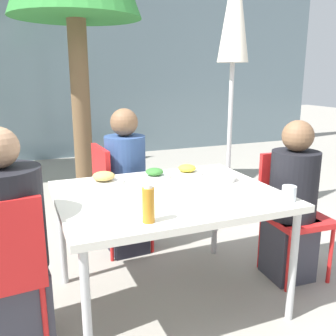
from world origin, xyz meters
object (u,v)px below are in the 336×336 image
Objects in this scene: chair_left at (0,266)px; person_left at (9,251)px; chair_right at (291,204)px; bottle at (148,204)px; drinking_cup at (289,193)px; salad_bowl at (221,177)px; person_right at (292,206)px; person_far at (126,186)px; chair_far at (114,190)px; closed_umbrella at (234,28)px.

person_left is (0.04, 0.08, 0.04)m from chair_left.
chair_right is 1.32m from bottle.
salad_bowl is (-0.14, 0.50, -0.02)m from drinking_cup.
person_right is 1.25m from person_far.
closed_umbrella reaches higher than chair_far.
closed_umbrella is 2.25m from bottle.
closed_umbrella is 1.60m from salad_bowl.
person_right is 1.29× the size of chair_far.
chair_far is 1.42m from drinking_cup.
closed_umbrella reaches higher than bottle.
chair_far is 4.62× the size of bottle.
chair_right is 1.00× the size of chair_far.
chair_left is 0.75× the size of person_far.
person_far is 13.83× the size of drinking_cup.
person_right is (1.84, 0.11, 0.02)m from chair_left.
chair_left is at bearing -43.29° from chair_far.
chair_left is 1.84m from person_right.
salad_bowl is at bearing -5.55° from chair_right.
drinking_cup is 0.52m from salad_bowl.
chair_right is at bearing 18.94° from bottle.
bottle is (-1.16, -0.34, 0.28)m from person_right.
bottle is at bearing -9.76° from chair_far.
salad_bowl is at bearing 6.06° from chair_left.
person_right is at bearing 58.02° from chair_right.
drinking_cup is at bearing 24.45° from person_far.
drinking_cup is (-0.52, -1.50, -1.05)m from closed_umbrella.
person_right is 0.54m from salad_bowl.
person_right is 5.95× the size of bottle.
person_left is at bearing -172.04° from salad_bowl.
chair_far is at bearing 44.14° from person_left.
closed_umbrella reaches higher than chair_right.
chair_right is 1.25m from person_far.
salad_bowl is at bearing 34.77° from chair_far.
person_right reaches higher than salad_bowl.
bottle is at bearing -14.00° from person_far.
person_left is 1.86m from chair_right.
person_far is at bearing -33.12° from chair_right.
person_left is at bearing 167.89° from drinking_cup.
chair_right is at bearing 0.51° from chair_left.
bottle reaches higher than chair_left.
chair_left is 1.27m from chair_far.
chair_right is at bearing -1.95° from person_left.
person_far is at bearing 117.99° from drinking_cup.
person_far is 6.16× the size of bottle.
bottle reaches higher than drinking_cup.
chair_far is at bearing -32.55° from chair_right.
person_right is 1.24m from bottle.
bottle is at bearing -143.97° from salad_bowl.
person_far is at bearing -37.44° from person_right.
chair_right is 0.78× the size of person_right.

